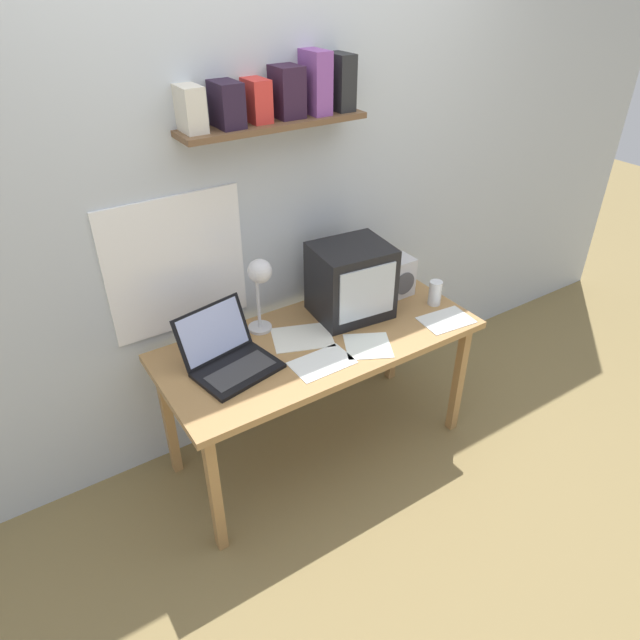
# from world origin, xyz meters

# --- Properties ---
(ground_plane) EXTENTS (12.00, 12.00, 0.00)m
(ground_plane) POSITION_xyz_m (0.00, 0.00, 0.00)
(ground_plane) COLOR olive
(back_wall) EXTENTS (5.60, 0.24, 2.60)m
(back_wall) POSITION_xyz_m (-0.00, 0.43, 1.31)
(back_wall) COLOR silver
(back_wall) RESTS_ON ground_plane
(corner_desk) EXTENTS (1.53, 0.67, 0.71)m
(corner_desk) POSITION_xyz_m (0.00, 0.00, 0.65)
(corner_desk) COLOR #A87B48
(corner_desk) RESTS_ON ground_plane
(crt_monitor) EXTENTS (0.39, 0.34, 0.37)m
(crt_monitor) POSITION_xyz_m (0.25, 0.11, 0.90)
(crt_monitor) COLOR black
(crt_monitor) RESTS_ON corner_desk
(laptop) EXTENTS (0.41, 0.39, 0.25)m
(laptop) POSITION_xyz_m (-0.46, 0.04, 0.78)
(laptop) COLOR black
(laptop) RESTS_ON corner_desk
(desk_lamp) EXTENTS (0.13, 0.18, 0.40)m
(desk_lamp) POSITION_xyz_m (-0.21, 0.17, 1.01)
(desk_lamp) COLOR silver
(desk_lamp) RESTS_ON corner_desk
(juice_glass) EXTENTS (0.07, 0.07, 0.13)m
(juice_glass) POSITION_xyz_m (0.67, -0.06, 0.77)
(juice_glass) COLOR white
(juice_glass) RESTS_ON corner_desk
(space_heater) EXTENTS (0.16, 0.13, 0.21)m
(space_heater) POSITION_xyz_m (0.56, 0.12, 0.82)
(space_heater) COLOR silver
(space_heater) RESTS_ON corner_desk
(loose_paper_near_monitor) EXTENTS (0.27, 0.20, 0.00)m
(loose_paper_near_monitor) POSITION_xyz_m (0.61, -0.21, 0.72)
(loose_paper_near_monitor) COLOR silver
(loose_paper_near_monitor) RESTS_ON corner_desk
(printed_handout) EXTENTS (0.27, 0.18, 0.00)m
(printed_handout) POSITION_xyz_m (-0.10, -0.17, 0.72)
(printed_handout) COLOR white
(printed_handout) RESTS_ON corner_desk
(loose_paper_near_laptop) EXTENTS (0.33, 0.30, 0.00)m
(loose_paper_near_laptop) POSITION_xyz_m (-0.07, 0.05, 0.72)
(loose_paper_near_laptop) COLOR white
(loose_paper_near_laptop) RESTS_ON corner_desk
(open_notebook) EXTENTS (0.28, 0.28, 0.00)m
(open_notebook) POSITION_xyz_m (0.15, -0.18, 0.72)
(open_notebook) COLOR white
(open_notebook) RESTS_ON corner_desk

